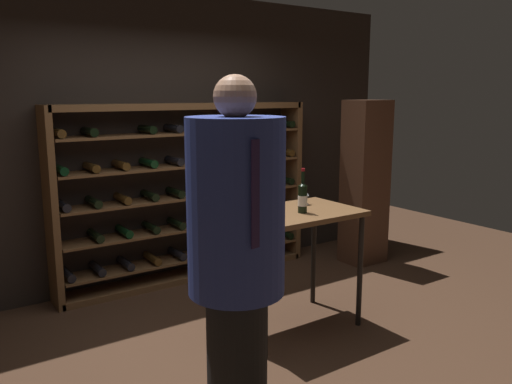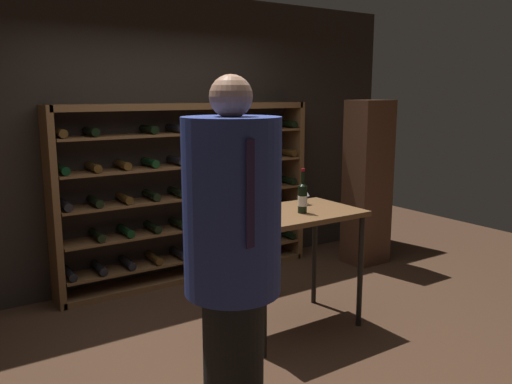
% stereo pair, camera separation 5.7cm
% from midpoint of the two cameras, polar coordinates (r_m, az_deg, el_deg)
% --- Properties ---
extents(ground_plane, '(9.48, 9.48, 0.00)m').
position_cam_midpoint_polar(ground_plane, '(4.18, -0.63, -16.03)').
color(ground_plane, '#472D1E').
extents(back_wall, '(5.99, 0.10, 2.86)m').
position_cam_midpoint_polar(back_wall, '(5.30, -11.04, 5.63)').
color(back_wall, black).
rests_on(back_wall, ground).
extents(wine_rack, '(2.71, 0.32, 1.79)m').
position_cam_midpoint_polar(wine_rack, '(5.31, -6.92, -0.15)').
color(wine_rack, brown).
rests_on(wine_rack, ground).
extents(tasting_table, '(1.05, 0.67, 0.97)m').
position_cam_midpoint_polar(tasting_table, '(4.13, 4.45, -3.74)').
color(tasting_table, brown).
rests_on(tasting_table, ground).
extents(person_guest_plum_blouse, '(0.51, 0.52, 1.98)m').
position_cam_midpoint_polar(person_guest_plum_blouse, '(2.73, -2.00, -6.21)').
color(person_guest_plum_blouse, black).
rests_on(person_guest_plum_blouse, ground).
extents(display_cabinet, '(0.44, 0.36, 1.81)m').
position_cam_midpoint_polar(display_cabinet, '(5.90, 12.38, 0.98)').
color(display_cabinet, '#4C2D1E').
rests_on(display_cabinet, ground).
extents(wine_bottle_black_capsule, '(0.07, 0.07, 0.35)m').
position_cam_midpoint_polar(wine_bottle_black_capsule, '(4.04, 5.53, -0.59)').
color(wine_bottle_black_capsule, black).
rests_on(wine_bottle_black_capsule, tasting_table).
extents(wine_bottle_red_label, '(0.08, 0.08, 0.36)m').
position_cam_midpoint_polar(wine_bottle_red_label, '(3.70, 0.58, -1.59)').
color(wine_bottle_red_label, '#4C3314').
rests_on(wine_bottle_red_label, tasting_table).
extents(wine_glass_stemmed_center, '(0.08, 0.08, 0.13)m').
position_cam_midpoint_polar(wine_glass_stemmed_center, '(4.34, 5.78, -0.12)').
color(wine_glass_stemmed_center, silver).
rests_on(wine_glass_stemmed_center, tasting_table).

